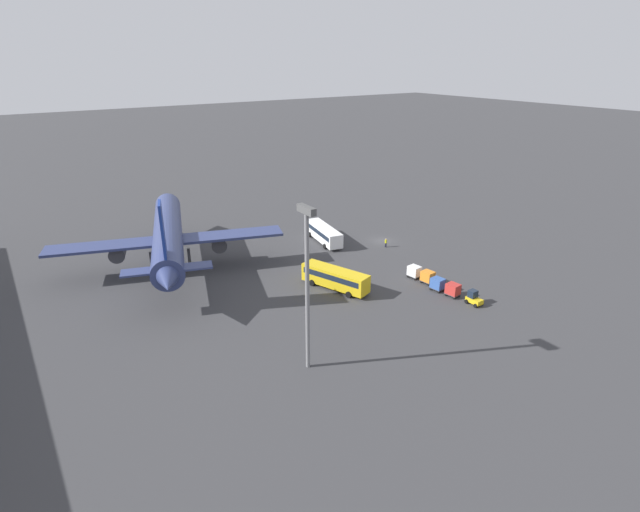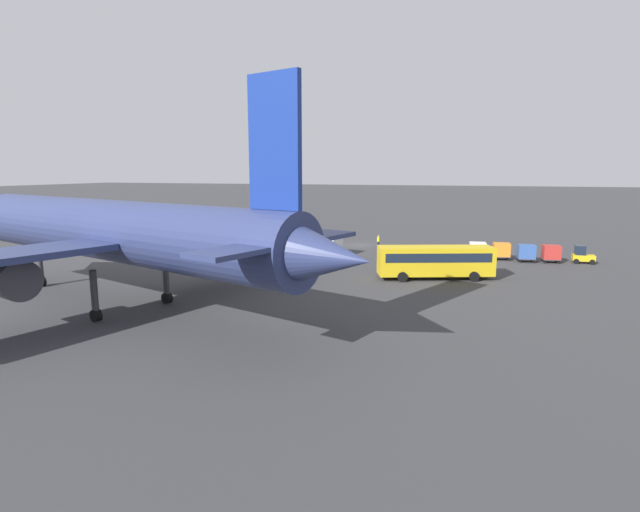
# 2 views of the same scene
# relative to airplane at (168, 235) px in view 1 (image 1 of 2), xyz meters

# --- Properties ---
(ground_plane) EXTENTS (600.00, 600.00, 0.00)m
(ground_plane) POSITION_rel_airplane_xyz_m (-9.93, -39.18, -6.08)
(ground_plane) COLOR #38383A
(airplane) EXTENTS (43.91, 37.86, 16.17)m
(airplane) POSITION_rel_airplane_xyz_m (0.00, 0.00, 0.00)
(airplane) COLOR navy
(airplane) RESTS_ON ground
(shuttle_bus_near) EXTENTS (12.10, 4.83, 3.13)m
(shuttle_bus_near) POSITION_rel_airplane_xyz_m (-3.84, -29.38, -4.19)
(shuttle_bus_near) COLOR white
(shuttle_bus_near) RESTS_ON ground
(shuttle_bus_far) EXTENTS (11.67, 6.32, 3.27)m
(shuttle_bus_far) POSITION_rel_airplane_xyz_m (-22.38, -18.84, -4.12)
(shuttle_bus_far) COLOR gold
(shuttle_bus_far) RESTS_ON ground
(baggage_tug) EXTENTS (2.41, 1.63, 2.10)m
(baggage_tug) POSITION_rel_airplane_xyz_m (-38.18, -32.82, -5.14)
(baggage_tug) COLOR gold
(baggage_tug) RESTS_ON ground
(worker_person) EXTENTS (0.38, 0.38, 1.74)m
(worker_person) POSITION_rel_airplane_xyz_m (-12.97, -37.56, -5.21)
(worker_person) COLOR #1E1E2D
(worker_person) RESTS_ON ground
(cargo_cart_red) EXTENTS (2.17, 1.89, 2.06)m
(cargo_cart_red) POSITION_rel_airplane_xyz_m (-34.73, -32.13, -4.89)
(cargo_cart_red) COLOR #38383D
(cargo_cart_red) RESTS_ON ground
(cargo_cart_blue) EXTENTS (2.17, 1.89, 2.06)m
(cargo_cart_blue) POSITION_rel_airplane_xyz_m (-31.96, -31.72, -4.89)
(cargo_cart_blue) COLOR #38383D
(cargo_cart_blue) RESTS_ON ground
(cargo_cart_orange) EXTENTS (2.17, 1.89, 2.06)m
(cargo_cart_orange) POSITION_rel_airplane_xyz_m (-29.19, -32.37, -4.89)
(cargo_cart_orange) COLOR #38383D
(cargo_cart_orange) RESTS_ON ground
(cargo_cart_white) EXTENTS (2.17, 1.89, 2.06)m
(cargo_cart_white) POSITION_rel_airplane_xyz_m (-26.41, -32.07, -4.89)
(cargo_cart_white) COLOR #38383D
(cargo_cart_white) RESTS_ON ground
(light_pole) EXTENTS (2.80, 0.70, 19.80)m
(light_pole) POSITION_rel_airplane_xyz_m (-37.96, -3.76, 5.88)
(light_pole) COLOR slate
(light_pole) RESTS_ON ground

